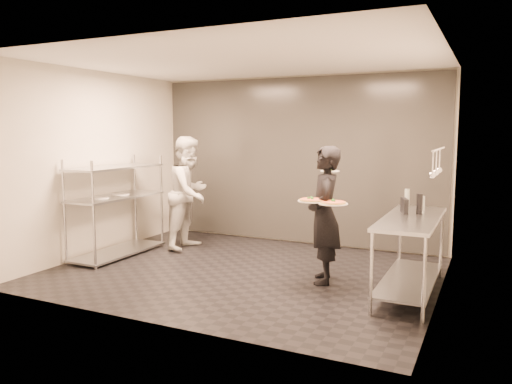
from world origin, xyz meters
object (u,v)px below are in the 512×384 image
at_px(waiter, 324,215).
at_px(pizza_plate_near, 312,200).
at_px(bottle_green, 407,198).
at_px(chef, 190,193).
at_px(pass_rack, 116,205).
at_px(bottle_dark, 420,204).
at_px(prep_counter, 411,242).
at_px(bottle_clear, 422,204).
at_px(pizza_plate_far, 333,203).
at_px(pos_monitor, 404,206).
at_px(salad_plate, 330,169).

xyz_separation_m(waiter, pizza_plate_near, (-0.08, -0.24, 0.21)).
relative_size(waiter, bottle_green, 7.51).
relative_size(chef, bottle_green, 7.91).
relative_size(pass_rack, bottle_dark, 6.55).
xyz_separation_m(pass_rack, prep_counter, (4.33, 0.00, -0.14)).
height_order(pizza_plate_near, bottle_clear, bottle_clear).
xyz_separation_m(chef, bottle_green, (3.41, -0.08, 0.13)).
bearing_deg(pass_rack, pizza_plate_near, -3.57).
distance_m(pizza_plate_near, bottle_dark, 1.26).
bearing_deg(bottle_clear, pizza_plate_near, -151.69).
xyz_separation_m(pizza_plate_near, pizza_plate_far, (0.27, -0.01, -0.01)).
bearing_deg(pos_monitor, bottle_green, 75.95).
distance_m(pass_rack, bottle_green, 4.24).
xyz_separation_m(pass_rack, bottle_clear, (4.39, 0.44, 0.25)).
bearing_deg(pos_monitor, pizza_plate_near, -177.05).
height_order(waiter, salad_plate, waiter).
distance_m(pass_rack, pos_monitor, 4.22).
bearing_deg(bottle_clear, bottle_green, 123.33).
relative_size(pizza_plate_near, salad_plate, 1.39).
distance_m(waiter, pizza_plate_far, 0.38).
height_order(waiter, bottle_clear, waiter).
relative_size(pass_rack, chef, 0.89).
relative_size(prep_counter, bottle_green, 7.89).
height_order(prep_counter, salad_plate, salad_plate).
height_order(pass_rack, pizza_plate_near, pass_rack).
relative_size(pass_rack, salad_plate, 6.49).
bearing_deg(bottle_clear, pass_rack, -174.23).
bearing_deg(waiter, bottle_clear, 90.02).
distance_m(chef, salad_plate, 2.60).
height_order(prep_counter, waiter, waiter).
bearing_deg(bottle_dark, prep_counter, -103.19).
xyz_separation_m(pos_monitor, bottle_green, (-0.06, 0.58, 0.02)).
xyz_separation_m(pizza_plate_near, bottle_dark, (1.19, 0.43, -0.03)).
bearing_deg(waiter, prep_counter, 68.01).
height_order(prep_counter, pizza_plate_near, pizza_plate_near).
bearing_deg(pizza_plate_near, pass_rack, 176.43).
relative_size(bottle_green, bottle_clear, 1.19).
bearing_deg(chef, bottle_clear, -97.84).
height_order(pizza_plate_far, pos_monitor, pos_monitor).
distance_m(pass_rack, bottle_dark, 4.40).
xyz_separation_m(pass_rack, pos_monitor, (4.21, 0.23, 0.24)).
xyz_separation_m(waiter, salad_plate, (-0.03, 0.31, 0.55)).
relative_size(chef, bottle_dark, 7.39).
xyz_separation_m(prep_counter, pos_monitor, (-0.12, 0.22, 0.38)).
bearing_deg(chef, salad_plate, -102.82).
bearing_deg(pizza_plate_far, pos_monitor, 30.49).
bearing_deg(pizza_plate_near, waiter, 71.51).
distance_m(pizza_plate_far, bottle_clear, 1.14).
xyz_separation_m(pizza_plate_far, pos_monitor, (0.75, 0.44, -0.05)).
xyz_separation_m(salad_plate, bottle_dark, (1.14, -0.13, -0.36)).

